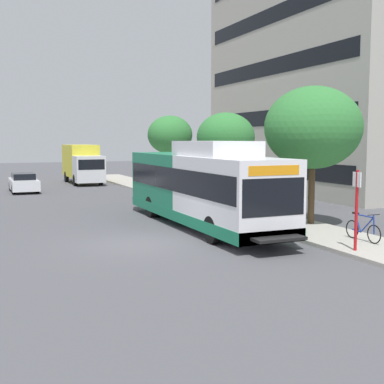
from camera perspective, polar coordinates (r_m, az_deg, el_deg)
name	(u,v)px	position (r m, az deg, el deg)	size (l,w,h in m)	color
ground_plane	(90,214)	(25.96, -11.36, -2.44)	(120.00, 120.00, 0.00)	#4C4C51
sidewalk_curb	(233,210)	(26.45, 4.58, -2.03)	(3.00, 56.00, 0.14)	#A8A399
transit_bus	(201,187)	(21.70, 1.02, 0.59)	(2.58, 12.25, 3.65)	white
bus_stop_sign_pole	(357,204)	(17.15, 17.93, -1.30)	(0.10, 0.36, 2.60)	red
bicycle_parked	(363,229)	(19.00, 18.58, -3.96)	(0.52, 1.76, 1.02)	black
street_tree_near_stop	(313,128)	(22.13, 13.38, 7.00)	(4.08, 4.08, 5.80)	#4C3823
street_tree_mid_block	(226,138)	(28.92, 3.79, 6.09)	(3.28, 3.28, 5.08)	#4C3823
street_tree_far_block	(170,135)	(36.51, -2.48, 6.38)	(3.20, 3.20, 5.26)	#4C3823
parked_car_far_lane	(24,183)	(38.07, -18.32, 1.01)	(1.80, 4.50, 1.33)	silver
box_truck_background	(82,163)	(44.19, -12.17, 3.22)	(2.32, 7.01, 3.25)	silver
apartment_tower_backdrop	(346,24)	(40.77, 16.87, 17.58)	(12.77, 19.20, 24.27)	#ADA89E
lattice_comm_tower	(267,66)	(52.44, 8.36, 13.73)	(1.10, 1.10, 32.49)	#B7B7BC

